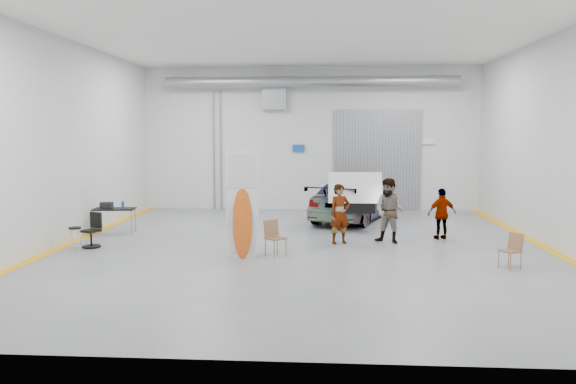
# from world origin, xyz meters

# --- Properties ---
(ground) EXTENTS (16.00, 16.00, 0.00)m
(ground) POSITION_xyz_m (0.00, 0.00, 0.00)
(ground) COLOR slate
(ground) RESTS_ON ground
(room_shell) EXTENTS (14.02, 16.18, 6.01)m
(room_shell) POSITION_xyz_m (0.24, 2.22, 4.08)
(room_shell) COLOR silver
(room_shell) RESTS_ON ground
(sedan_car) EXTENTS (3.75, 5.59, 1.50)m
(sedan_car) POSITION_xyz_m (1.63, 5.21, 0.75)
(sedan_car) COLOR white
(sedan_car) RESTS_ON ground
(person_a) EXTENTS (0.76, 0.65, 1.76)m
(person_a) POSITION_xyz_m (1.06, 0.66, 0.88)
(person_a) COLOR #9A7754
(person_a) RESTS_ON ground
(person_b) EXTENTS (1.17, 1.08, 1.92)m
(person_b) POSITION_xyz_m (2.52, 0.84, 0.96)
(person_b) COLOR slate
(person_b) RESTS_ON ground
(person_c) EXTENTS (0.97, 0.58, 1.57)m
(person_c) POSITION_xyz_m (4.19, 1.57, 0.78)
(person_c) COLOR #9E5A34
(person_c) RESTS_ON ground
(surfboard_display) EXTENTS (0.84, 0.29, 2.96)m
(surfboard_display) POSITION_xyz_m (-1.52, -1.49, 1.20)
(surfboard_display) COLOR white
(surfboard_display) RESTS_ON ground
(folding_chair_near) EXTENTS (0.62, 0.70, 0.94)m
(folding_chair_near) POSITION_xyz_m (-0.66, -1.17, 0.29)
(folding_chair_near) COLOR brown
(folding_chair_near) RESTS_ON ground
(folding_chair_far) EXTENTS (0.55, 0.66, 0.86)m
(folding_chair_far) POSITION_xyz_m (5.03, -2.18, 0.27)
(folding_chair_far) COLOR brown
(folding_chair_far) RESTS_ON ground
(shop_stool) EXTENTS (0.35, 0.35, 0.68)m
(shop_stool) POSITION_xyz_m (-6.18, -0.98, 0.34)
(shop_stool) COLOR black
(shop_stool) RESTS_ON ground
(work_table) EXTENTS (1.36, 0.78, 1.06)m
(work_table) POSITION_xyz_m (-6.22, 1.86, 0.82)
(work_table) COLOR gray
(work_table) RESTS_ON ground
(office_chair) EXTENTS (0.55, 0.58, 0.97)m
(office_chair) POSITION_xyz_m (-5.98, -0.34, 0.43)
(office_chair) COLOR black
(office_chair) RESTS_ON ground
(trunk_lid) EXTENTS (1.75, 1.06, 0.04)m
(trunk_lid) POSITION_xyz_m (1.63, 2.87, 1.52)
(trunk_lid) COLOR silver
(trunk_lid) RESTS_ON sedan_car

